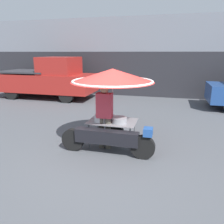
% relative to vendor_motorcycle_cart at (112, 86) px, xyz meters
% --- Properties ---
extents(ground_plane, '(36.00, 36.00, 0.00)m').
position_rel_vendor_motorcycle_cart_xyz_m(ground_plane, '(0.00, -0.79, -1.58)').
color(ground_plane, '#4C4F54').
extents(shopfront_building, '(28.00, 2.06, 4.19)m').
position_rel_vendor_motorcycle_cart_xyz_m(shopfront_building, '(0.00, 7.90, 0.51)').
color(shopfront_building, gray).
rests_on(shopfront_building, ground).
extents(vendor_motorcycle_cart, '(2.29, 2.05, 1.99)m').
position_rel_vendor_motorcycle_cart_xyz_m(vendor_motorcycle_cart, '(0.00, 0.00, 0.00)').
color(vendor_motorcycle_cart, black).
rests_on(vendor_motorcycle_cart, ground).
extents(vendor_person, '(0.38, 0.22, 1.64)m').
position_rel_vendor_motorcycle_cart_xyz_m(vendor_person, '(-0.15, -0.17, -0.66)').
color(vendor_person, '#4C473D').
rests_on(vendor_person, ground).
extents(pickup_truck, '(5.15, 1.99, 2.14)m').
position_rel_vendor_motorcycle_cart_xyz_m(pickup_truck, '(-4.84, 5.19, -0.57)').
color(pickup_truck, black).
rests_on(pickup_truck, ground).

